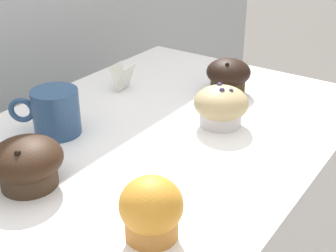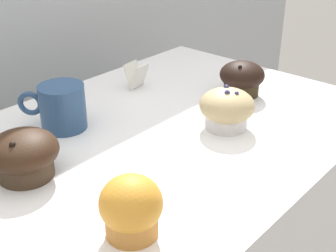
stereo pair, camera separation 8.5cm
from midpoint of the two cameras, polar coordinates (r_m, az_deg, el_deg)
name	(u,v)px [view 1 (the left image)]	position (r m, az deg, el deg)	size (l,w,h in m)	color
muffin_front_center	(27,163)	(0.79, -19.81, -4.30)	(0.12, 0.12, 0.08)	#3E2E20
muffin_back_left	(151,210)	(0.64, -5.90, -10.27)	(0.09, 0.09, 0.09)	#C77E37
muffin_back_right	(221,106)	(0.94, 3.92, 2.38)	(0.11, 0.11, 0.09)	silver
muffin_front_left	(228,75)	(1.10, 5.17, 6.14)	(0.10, 0.10, 0.08)	#332715
coffee_cup	(55,111)	(0.93, -16.18, 1.68)	(0.10, 0.12, 0.09)	navy
price_card	(123,77)	(1.12, -7.72, 5.92)	(0.06, 0.05, 0.06)	white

